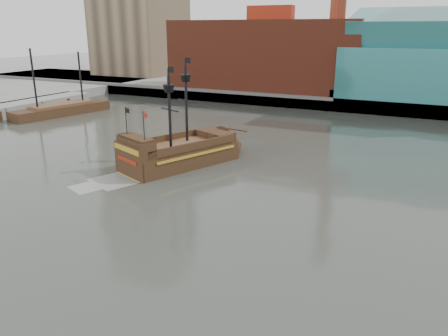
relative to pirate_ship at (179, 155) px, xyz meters
The scene contains 5 objects.
ground 23.72m from the pirate_ship, 55.60° to the right, with size 400.00×400.00×0.00m, color #2C2E29.
promenade_far 73.68m from the pirate_ship, 79.53° to the left, with size 220.00×60.00×2.00m, color slate.
seawall 44.99m from the pirate_ship, 72.69° to the left, with size 220.00×1.00×2.60m, color #4C4C49.
pirate_ship is the anchor object (origin of this frame).
docked_vessel 39.71m from the pirate_ship, 154.64° to the left, with size 7.87×19.10×12.67m.
Camera 1 is at (12.99, -22.10, 15.40)m, focal length 35.00 mm.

